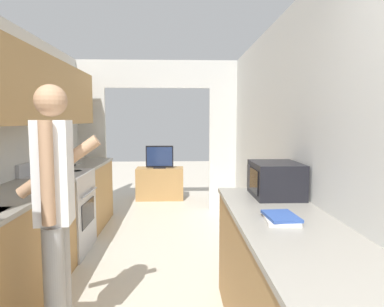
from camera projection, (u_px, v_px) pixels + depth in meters
wall_right at (309, 156)px, 2.59m from camera, size 0.06×7.53×2.50m
wall_far_with_doorway at (158, 125)px, 5.70m from camera, size 3.03×0.06×2.50m
counter_left at (44, 225)px, 3.45m from camera, size 0.62×3.91×0.92m
counter_right at (292, 302)px, 1.99m from camera, size 0.62×2.21×0.92m
range_oven at (61, 212)px, 3.92m from camera, size 0.66×0.76×1.06m
person at (55, 212)px, 2.17m from camera, size 0.56×0.40×1.74m
microwave at (275, 179)px, 2.68m from camera, size 0.37×0.46×0.27m
book_stack at (281, 218)px, 2.03m from camera, size 0.21×0.27×0.04m
tv_cabinet at (160, 183)px, 6.59m from camera, size 0.89×0.42×0.61m
television at (160, 157)px, 6.49m from camera, size 0.52×0.16×0.43m
knife at (74, 165)px, 4.51m from camera, size 0.09×0.35×0.02m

